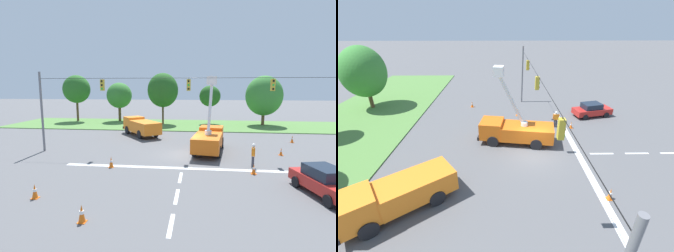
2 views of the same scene
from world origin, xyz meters
The scene contains 19 objects.
ground_plane centered at (0.00, 0.00, 0.00)m, with size 200.00×200.00×0.00m, color #565659.
grass_verge centered at (0.00, 18.00, 0.05)m, with size 56.00×12.00×0.10m, color #517F3D.
lane_markings centered at (0.00, -5.28, 0.00)m, with size 17.60×15.25×0.01m.
signal_gantry centered at (0.01, 0.00, 4.43)m, with size 26.20×0.33×7.20m.
tree_far_west centered at (-19.40, 20.38, 5.49)m, with size 4.64×3.96×7.84m.
tree_west centered at (-12.24, 21.18, 4.44)m, with size 4.19×4.58×6.59m.
tree_centre centered at (-4.45, 18.66, 5.36)m, with size 4.79×4.61×8.02m.
tree_east centered at (2.90, 20.03, 4.41)m, with size 3.32×2.95×6.09m.
tree_far_east centered at (10.94, 18.99, 4.56)m, with size 5.46×4.98×7.56m.
utility_truck_bucket_lift centered at (2.10, 1.48, 1.31)m, with size 3.23×6.92×6.86m.
utility_truck_support_near centered at (-5.81, 8.67, 1.18)m, with size 5.72×6.51×2.11m.
sedan_red centered at (8.02, -7.72, 0.79)m, with size 2.70×4.59×1.56m.
road_worker centered at (5.14, -2.92, 1.00)m, with size 0.31×0.64×1.77m.
traffic_cone_foreground_left centered at (-3.88, -11.99, 0.41)m, with size 0.36×0.36×0.82m.
traffic_cone_foreground_right centered at (11.07, 6.45, 0.37)m, with size 0.36×0.36×0.75m.
traffic_cone_mid_left centered at (4.89, -4.51, 0.35)m, with size 0.36×0.36×0.71m.
traffic_cone_near_bucket centered at (-5.21, -4.17, 0.41)m, with size 0.36×0.36×0.82m.
traffic_cone_lane_edge_a centered at (8.26, 0.84, 0.33)m, with size 0.36×0.36×0.67m.
traffic_cone_lane_edge_b centered at (-7.44, -9.90, 0.39)m, with size 0.36×0.36×0.79m.
Camera 1 is at (1.07, -22.18, 5.84)m, focal length 28.00 mm.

